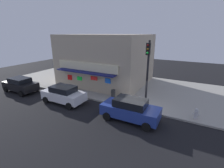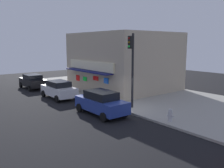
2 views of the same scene
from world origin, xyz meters
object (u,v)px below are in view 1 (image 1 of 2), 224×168
at_px(traffic_light, 148,66).
at_px(parked_car_white, 64,94).
at_px(fire_hydrant, 196,114).
at_px(parked_car_black, 20,85).
at_px(potted_plant_by_doorway, 93,84).
at_px(trash_can, 113,94).
at_px(parked_car_blue, 130,109).

distance_m(traffic_light, parked_car_white, 8.24).
distance_m(fire_hydrant, parked_car_black, 17.99).
relative_size(fire_hydrant, parked_car_black, 0.21).
distance_m(potted_plant_by_doorway, parked_car_white, 4.26).
bearing_deg(trash_can, parked_car_black, -164.79).
xyz_separation_m(fire_hydrant, parked_car_white, (-11.30, -2.32, 0.29)).
distance_m(trash_can, parked_car_white, 4.78).
relative_size(parked_car_blue, parked_car_white, 1.05).
xyz_separation_m(fire_hydrant, potted_plant_by_doorway, (-10.92, 1.92, 0.13)).
bearing_deg(parked_car_black, parked_car_white, 0.93).
bearing_deg(potted_plant_by_doorway, parked_car_white, -95.14).
xyz_separation_m(traffic_light, parked_car_white, (-7.21, -2.67, -2.95)).
xyz_separation_m(trash_can, parked_car_black, (-10.43, -2.84, 0.23)).
distance_m(potted_plant_by_doorway, parked_car_blue, 7.70).
height_order(parked_car_blue, parked_car_black, parked_car_blue).
distance_m(parked_car_white, parked_car_black, 6.52).
relative_size(traffic_light, potted_plant_by_doorway, 5.90).
distance_m(traffic_light, parked_car_black, 14.31).
bearing_deg(potted_plant_by_doorway, parked_car_black, -147.79).
bearing_deg(trash_can, fire_hydrant, -3.18).
relative_size(parked_car_blue, parked_car_black, 1.08).
xyz_separation_m(trash_can, parked_car_blue, (2.91, -2.69, 0.26)).
height_order(traffic_light, trash_can, traffic_light).
relative_size(trash_can, parked_car_blue, 0.21).
bearing_deg(parked_car_white, parked_car_black, -179.07).
bearing_deg(parked_car_white, parked_car_blue, 0.38).
relative_size(potted_plant_by_doorway, parked_car_blue, 0.22).
relative_size(traffic_light, trash_can, 6.16).
height_order(fire_hydrant, parked_car_black, parked_car_black).
xyz_separation_m(traffic_light, parked_car_black, (-13.73, -2.78, -2.96)).
bearing_deg(fire_hydrant, potted_plant_by_doorway, 170.03).
bearing_deg(trash_can, parked_car_white, -145.10).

